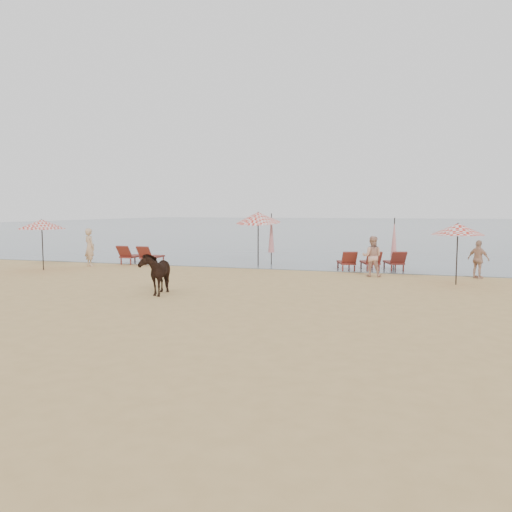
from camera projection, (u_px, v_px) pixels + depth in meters
The scene contains 13 objects.
ground at pixel (202, 313), 13.55m from camera, with size 120.00×120.00×0.00m, color tan.
sea at pixel (379, 225), 89.64m from camera, with size 160.00×140.00×0.06m, color #51606B.
lounger_cluster_left at pixel (140, 255), 25.54m from camera, with size 1.86×1.79×0.66m.
lounger_cluster_right at pixel (371, 261), 22.79m from camera, with size 3.23×2.48×0.63m.
umbrella_open_left_a at pixel (42, 224), 22.88m from camera, with size 2.07×2.07×2.36m.
umbrella_open_left_b at pixel (258, 217), 24.40m from camera, with size 2.18×2.22×2.78m.
umbrella_open_right at pixel (458, 229), 18.41m from camera, with size 1.88×1.88×2.30m.
umbrella_closed_left at pixel (271, 233), 25.08m from camera, with size 0.32×0.32×2.60m.
umbrella_closed_right at pixel (394, 238), 23.03m from camera, with size 0.29×0.29×2.42m.
cow at pixel (156, 273), 16.47m from camera, with size 0.76×1.68×1.42m, color black.
beachgoer_left at pixel (90, 247), 24.57m from camera, with size 0.68×0.45×1.87m, color tan.
beachgoer_right_a at pixel (372, 256), 20.80m from camera, with size 0.82×0.64×1.69m, color tan.
beachgoer_right_b at pixel (478, 259), 20.20m from camera, with size 0.91×0.38×1.56m, color tan.
Camera 1 is at (5.36, -12.32, 2.79)m, focal length 35.00 mm.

